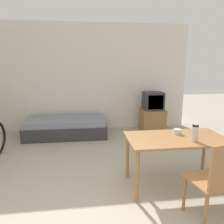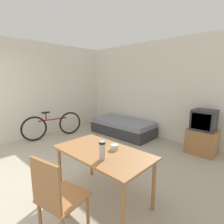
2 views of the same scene
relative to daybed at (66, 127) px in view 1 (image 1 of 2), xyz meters
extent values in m
cube|color=silver|center=(0.45, 0.56, 1.13)|extent=(5.41, 0.06, 2.70)
cube|color=#333338|center=(0.00, 0.00, -0.07)|extent=(1.89, 0.89, 0.30)
cube|color=gray|center=(0.00, 0.00, 0.15)|extent=(1.84, 0.87, 0.14)
cube|color=#9E6B3D|center=(2.19, 0.17, 0.06)|extent=(0.60, 0.49, 0.55)
cube|color=#2D2D33|center=(2.19, 0.17, 0.56)|extent=(0.47, 0.45, 0.45)
cube|color=black|center=(2.19, -0.05, 0.56)|extent=(0.38, 0.01, 0.35)
cube|color=#9E6B3D|center=(1.68, -2.44, 0.49)|extent=(1.34, 0.73, 0.03)
cylinder|color=#9E6B3D|center=(1.07, -2.74, 0.13)|extent=(0.05, 0.05, 0.69)
cylinder|color=#9E6B3D|center=(1.07, -2.13, 0.13)|extent=(0.05, 0.05, 0.69)
cylinder|color=#9E6B3D|center=(2.29, -2.13, 0.13)|extent=(0.05, 0.05, 0.69)
cube|color=#9E6B3D|center=(1.78, -3.11, 0.24)|extent=(0.50, 0.50, 0.02)
cylinder|color=#9E6B3D|center=(1.92, -2.91, 0.00)|extent=(0.04, 0.04, 0.44)
cylinder|color=#9E6B3D|center=(1.58, -2.97, 0.00)|extent=(0.04, 0.04, 0.44)
cylinder|color=#9E6B3D|center=(1.64, -3.32, 0.00)|extent=(0.04, 0.04, 0.44)
cylinder|color=#B7B7BC|center=(1.85, -2.61, 0.62)|extent=(0.08, 0.08, 0.23)
cylinder|color=black|center=(1.85, -2.61, 0.72)|extent=(0.08, 0.08, 0.03)
cylinder|color=beige|center=(1.75, -2.29, 0.54)|extent=(0.11, 0.11, 0.07)
camera|label=1|loc=(0.45, -5.12, 1.48)|focal=35.00mm
camera|label=2|loc=(3.27, -3.95, 1.46)|focal=28.00mm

